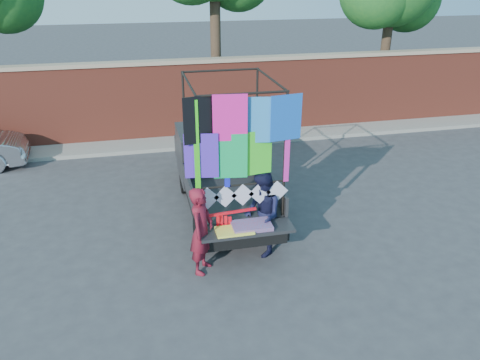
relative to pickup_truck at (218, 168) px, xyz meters
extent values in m
plane|color=#38383A|center=(0.07, -2.07, -0.84)|extent=(90.00, 90.00, 0.00)
cube|color=#993E2C|center=(0.07, 4.93, 0.41)|extent=(30.00, 0.35, 2.50)
cube|color=tan|center=(0.07, 4.93, 1.71)|extent=(30.00, 0.45, 0.12)
cube|color=gray|center=(0.07, 4.23, -0.78)|extent=(30.00, 1.20, 0.12)
cylinder|color=#38281C|center=(1.07, 6.13, 1.89)|extent=(0.36, 0.36, 5.46)
cylinder|color=#38281C|center=(7.57, 6.13, 1.44)|extent=(0.36, 0.36, 4.55)
cylinder|color=black|center=(-0.77, 0.59, -0.51)|extent=(0.22, 0.65, 0.65)
cylinder|color=black|center=(-0.77, -2.08, -0.51)|extent=(0.22, 0.65, 0.65)
cylinder|color=black|center=(0.77, 0.59, -0.51)|extent=(0.22, 0.65, 0.65)
cylinder|color=black|center=(0.77, -2.08, -0.51)|extent=(0.22, 0.65, 0.65)
cube|color=black|center=(0.00, -0.80, -0.34)|extent=(1.68, 4.16, 0.30)
cube|color=black|center=(0.00, -1.54, -0.06)|extent=(1.78, 2.28, 0.10)
cube|color=black|center=(-0.87, -1.54, 0.15)|extent=(0.06, 2.28, 0.45)
cube|color=black|center=(0.87, -1.54, 0.15)|extent=(0.06, 2.28, 0.45)
cube|color=black|center=(0.00, -0.42, 0.15)|extent=(1.78, 0.06, 0.45)
cube|color=black|center=(0.00, 0.54, 0.20)|extent=(1.78, 1.58, 1.24)
cube|color=#8C9EAD|center=(0.00, 0.09, 0.60)|extent=(1.58, 0.06, 0.54)
cube|color=#8C9EAD|center=(0.00, 1.28, 0.40)|extent=(1.58, 0.10, 0.69)
cube|color=black|center=(0.00, 1.63, -0.04)|extent=(1.73, 0.89, 0.54)
cube|color=black|center=(0.00, -2.92, -0.04)|extent=(1.78, 0.54, 0.06)
cube|color=black|center=(0.00, -2.70, -0.42)|extent=(1.83, 0.15, 0.18)
cylinder|color=black|center=(-0.81, -2.58, 1.22)|extent=(0.05, 0.05, 2.47)
cylinder|color=black|center=(-0.81, -0.50, 1.22)|extent=(0.05, 0.05, 2.47)
cylinder|color=black|center=(0.81, -2.58, 1.22)|extent=(0.05, 0.05, 2.47)
cylinder|color=black|center=(0.81, -0.50, 1.22)|extent=(0.05, 0.05, 2.47)
cylinder|color=black|center=(0.00, -2.58, 2.46)|extent=(1.68, 0.04, 0.04)
cylinder|color=black|center=(0.00, -0.50, 2.46)|extent=(1.68, 0.04, 0.04)
cylinder|color=black|center=(-0.81, -1.54, 2.46)|extent=(0.04, 2.13, 0.04)
cylinder|color=black|center=(0.81, -1.54, 2.46)|extent=(0.04, 2.13, 0.04)
cylinder|color=black|center=(0.00, -2.58, 0.73)|extent=(1.68, 0.04, 0.04)
cube|color=black|center=(-0.74, -2.60, 2.01)|extent=(0.61, 0.01, 0.84)
cube|color=#FA1B99|center=(-0.25, -2.64, 2.01)|extent=(0.61, 0.01, 0.84)
cube|color=#2C88D3|center=(0.25, -2.60, 2.01)|extent=(0.61, 0.01, 0.84)
cube|color=blue|center=(0.74, -2.64, 2.01)|extent=(0.61, 0.01, 0.84)
cube|color=#4E28CA|center=(-0.74, -2.60, 1.37)|extent=(0.61, 0.01, 0.84)
cube|color=#0CAE57|center=(-0.25, -2.64, 1.37)|extent=(0.61, 0.01, 0.84)
cube|color=#3AE728|center=(0.25, -2.60, 1.37)|extent=(0.61, 0.01, 0.84)
cube|color=#33D41A|center=(-0.84, -2.62, 1.57)|extent=(0.10, 0.01, 1.68)
cube|color=#DF25A2|center=(0.84, -2.62, 1.57)|extent=(0.10, 0.01, 1.68)
cube|color=#1820D8|center=(-0.30, -2.62, 1.57)|extent=(0.10, 0.01, 1.68)
cube|color=silver|center=(-0.67, -2.61, 0.53)|extent=(0.45, 0.01, 0.45)
cube|color=silver|center=(-0.34, -2.61, 0.53)|extent=(0.45, 0.01, 0.45)
cube|color=silver|center=(0.00, -2.61, 0.53)|extent=(0.45, 0.01, 0.45)
cube|color=silver|center=(0.34, -2.61, 0.53)|extent=(0.45, 0.01, 0.45)
cube|color=silver|center=(0.67, -2.61, 0.53)|extent=(0.45, 0.01, 0.45)
cube|color=#CC2D3D|center=(0.10, -2.92, 0.03)|extent=(0.74, 0.45, 0.08)
cube|color=#F8F64E|center=(-0.25, -2.99, 0.01)|extent=(0.69, 0.40, 0.04)
imported|color=maroon|center=(-0.85, -2.90, 0.03)|extent=(0.66, 0.75, 1.72)
imported|color=#141634|center=(0.40, -2.56, 0.04)|extent=(0.67, 0.85, 1.75)
cube|color=#FB0D1B|center=(-0.22, -2.73, 0.25)|extent=(0.93, 0.13, 0.04)
cube|color=#FB0D1B|center=(-0.51, -2.75, -0.04)|extent=(0.06, 0.02, 0.54)
cube|color=#FB0D1B|center=(-0.44, -2.75, -0.06)|extent=(0.06, 0.02, 0.54)
cube|color=#FB0D1B|center=(-0.36, -2.75, -0.08)|extent=(0.06, 0.02, 0.54)
cube|color=#FB0D1B|center=(-0.28, -2.75, -0.10)|extent=(0.06, 0.02, 0.54)
camera|label=1|loc=(-1.81, -10.32, 4.43)|focal=35.00mm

